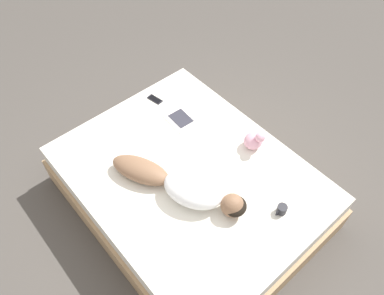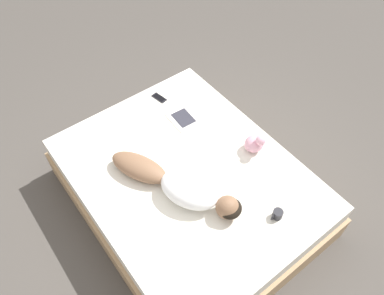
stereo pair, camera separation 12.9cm
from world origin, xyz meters
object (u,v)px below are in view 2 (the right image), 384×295
object	(u,v)px
cell_phone	(159,98)
open_magazine	(193,113)
person	(180,185)
coffee_mug	(277,214)

from	to	relation	value
cell_phone	open_magazine	bearing A→B (deg)	100.67
open_magazine	cell_phone	distance (m)	0.40
person	open_magazine	world-z (taller)	person
open_magazine	cell_phone	size ratio (longest dim) A/B	3.04
person	open_magazine	bearing A→B (deg)	-158.48
cell_phone	coffee_mug	bearing A→B (deg)	79.23
open_magazine	coffee_mug	bearing A→B (deg)	85.85
coffee_mug	cell_phone	bearing A→B (deg)	-90.72
person	cell_phone	bearing A→B (deg)	-139.40
coffee_mug	cell_phone	world-z (taller)	coffee_mug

